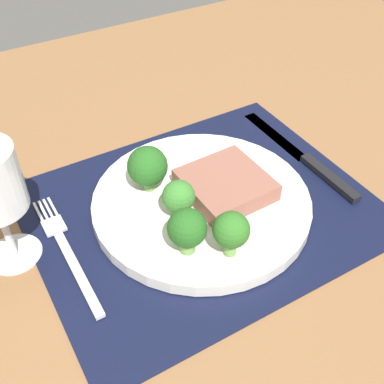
{
  "coord_description": "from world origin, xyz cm",
  "views": [
    {
      "loc": [
        -22.37,
        -36.08,
        41.45
      ],
      "look_at": [
        -0.46,
        1.47,
        1.9
      ],
      "focal_mm": 45.3,
      "sensor_mm": 36.0,
      "label": 1
    }
  ],
  "objects": [
    {
      "name": "placemat",
      "position": [
        0.0,
        0.0,
        0.15
      ],
      "size": [
        40.22,
        32.56,
        0.3
      ],
      "primitive_type": "cube",
      "color": "black",
      "rests_on": "ground_plane"
    },
    {
      "name": "broccoli_back_left",
      "position": [
        -1.85,
        -8.86,
        5.29
      ],
      "size": [
        3.92,
        3.92,
        5.49
      ],
      "color": "#6B994C",
      "rests_on": "plate"
    },
    {
      "name": "broccoli_near_steak",
      "position": [
        -4.65,
        4.71,
        5.35
      ],
      "size": [
        4.84,
        4.84,
        5.93
      ],
      "color": "#6B994C",
      "rests_on": "plate"
    },
    {
      "name": "plate",
      "position": [
        0.0,
        0.0,
        1.1
      ],
      "size": [
        26.29,
        26.29,
        1.6
      ],
      "primitive_type": "cylinder",
      "color": "silver",
      "rests_on": "placemat"
    },
    {
      "name": "ground_plane",
      "position": [
        0.0,
        0.0,
        -1.5
      ],
      "size": [
        140.0,
        110.0,
        3.0
      ],
      "primitive_type": "cube",
      "color": "brown"
    },
    {
      "name": "broccoli_front_edge",
      "position": [
        -3.77,
        -1.24,
        4.69
      ],
      "size": [
        3.75,
        3.75,
        4.87
      ],
      "color": "#5B8942",
      "rests_on": "plate"
    },
    {
      "name": "knife",
      "position": [
        17.06,
        0.53,
        0.6
      ],
      "size": [
        1.8,
        23.0,
        0.8
      ],
      "rotation": [
        0.0,
        0.0,
        0.03
      ],
      "color": "black",
      "rests_on": "placemat"
    },
    {
      "name": "broccoli_center",
      "position": [
        -5.52,
        -6.22,
        5.12
      ],
      "size": [
        4.23,
        4.23,
        5.49
      ],
      "color": "#6B994C",
      "rests_on": "plate"
    },
    {
      "name": "fork",
      "position": [
        -16.6,
        1.42,
        0.55
      ],
      "size": [
        2.4,
        19.2,
        0.5
      ],
      "rotation": [
        0.0,
        0.0,
        -0.05
      ],
      "color": "silver",
      "rests_on": "placemat"
    },
    {
      "name": "steak",
      "position": [
        3.04,
        -0.51,
        3.02
      ],
      "size": [
        9.76,
        9.78,
        2.23
      ],
      "primitive_type": "cube",
      "rotation": [
        0.0,
        0.0,
        0.03
      ],
      "color": "#8C5647",
      "rests_on": "plate"
    }
  ]
}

